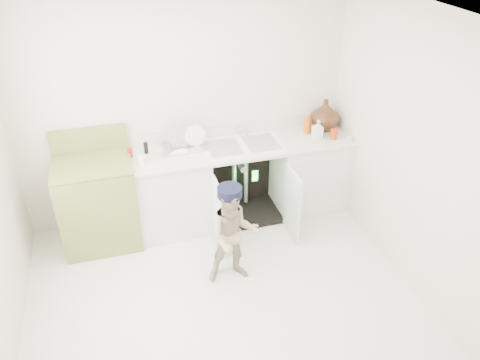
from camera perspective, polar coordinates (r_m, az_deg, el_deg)
name	(u,v)px	position (r m, az deg, el deg)	size (l,w,h in m)	color
ground	(222,297)	(4.47, -2.18, -14.04)	(3.50, 3.50, 0.00)	silver
room_shell	(219,183)	(3.69, -2.57, -0.34)	(6.00, 5.50, 1.26)	beige
counter_run	(246,178)	(5.22, 0.69, 0.22)	(2.44, 1.02, 1.25)	silver
avocado_stove	(99,201)	(5.03, -16.87, -2.49)	(0.77, 0.65, 1.19)	olive
repair_worker	(233,235)	(4.33, -0.81, -6.69)	(0.70, 0.85, 1.03)	tan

